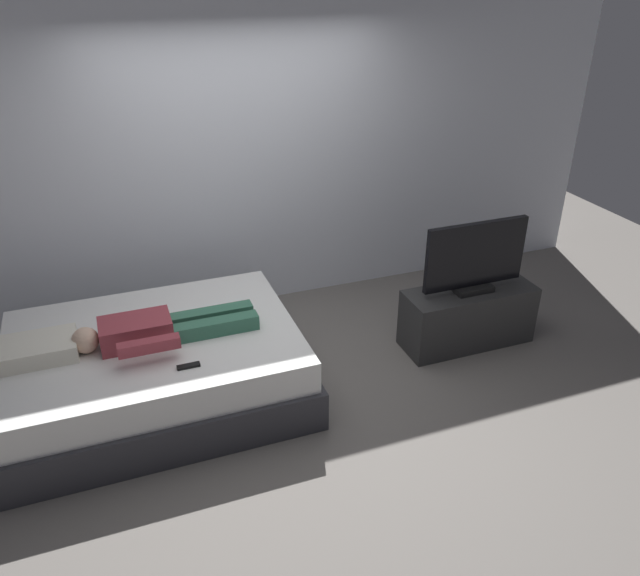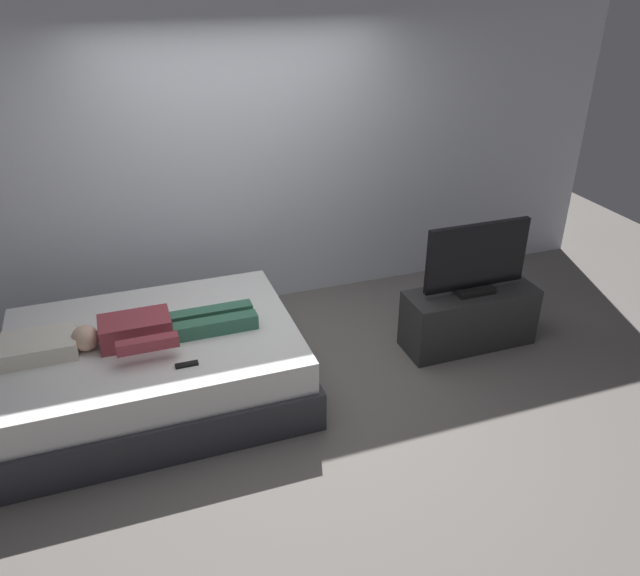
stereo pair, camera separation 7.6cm
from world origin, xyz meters
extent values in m
plane|color=slate|center=(0.00, 0.00, 0.00)|extent=(10.00, 10.00, 0.00)
cube|color=silver|center=(0.40, 1.53, 1.40)|extent=(6.40, 0.10, 2.80)
cube|color=#333338|center=(-0.97, 0.27, 0.15)|extent=(2.09, 1.55, 0.30)
cube|color=white|center=(-0.97, 0.27, 0.42)|extent=(2.01, 1.47, 0.24)
cube|color=silver|center=(-1.70, 0.27, 0.60)|extent=(0.48, 0.34, 0.12)
cube|color=#993842|center=(-1.07, 0.22, 0.63)|extent=(0.48, 0.28, 0.18)
sphere|color=beige|center=(-1.40, 0.22, 0.63)|extent=(0.18, 0.18, 0.18)
cube|color=#387056|center=(-0.53, 0.14, 0.60)|extent=(0.60, 0.11, 0.11)
cube|color=#387056|center=(-0.53, 0.30, 0.60)|extent=(0.60, 0.11, 0.11)
cube|color=#993842|center=(-1.01, -0.06, 0.67)|extent=(0.40, 0.08, 0.08)
cube|color=black|center=(-0.79, -0.20, 0.55)|extent=(0.15, 0.04, 0.02)
cube|color=#2D2D2D|center=(1.56, 0.14, 0.25)|extent=(1.10, 0.40, 0.50)
cube|color=black|center=(1.56, 0.14, 0.53)|extent=(0.32, 0.20, 0.05)
cube|color=black|center=(1.56, 0.14, 0.82)|extent=(0.88, 0.05, 0.54)
camera|label=1|loc=(-1.16, -3.63, 2.90)|focal=34.97mm
camera|label=2|loc=(-1.08, -3.66, 2.90)|focal=34.97mm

